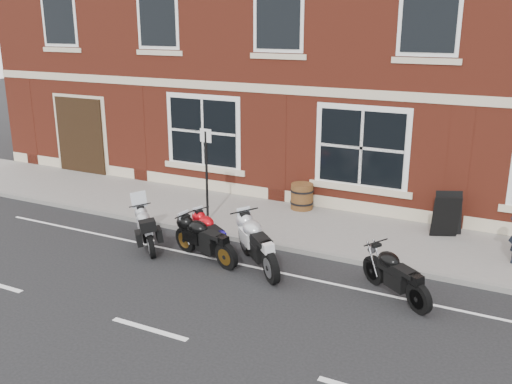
# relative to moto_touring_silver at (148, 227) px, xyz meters

# --- Properties ---
(ground) EXTENTS (80.00, 80.00, 0.00)m
(ground) POSITION_rel_moto_touring_silver_xyz_m (2.40, -0.14, -0.50)
(ground) COLOR black
(ground) RESTS_ON ground
(sidewalk) EXTENTS (30.00, 3.00, 0.12)m
(sidewalk) POSITION_rel_moto_touring_silver_xyz_m (2.40, 2.86, -0.44)
(sidewalk) COLOR slate
(sidewalk) RESTS_ON ground
(kerb) EXTENTS (30.00, 0.16, 0.12)m
(kerb) POSITION_rel_moto_touring_silver_xyz_m (2.40, 1.28, -0.44)
(kerb) COLOR slate
(kerb) RESTS_ON ground
(moto_touring_silver) EXTENTS (1.40, 1.40, 1.23)m
(moto_touring_silver) POSITION_rel_moto_touring_silver_xyz_m (0.00, 0.00, 0.00)
(moto_touring_silver) COLOR black
(moto_touring_silver) RESTS_ON ground
(moto_sport_red) EXTENTS (1.64, 1.16, 0.85)m
(moto_sport_red) POSITION_rel_moto_touring_silver_xyz_m (1.56, 0.40, -0.01)
(moto_sport_red) COLOR black
(moto_sport_red) RESTS_ON ground
(moto_sport_black) EXTENTS (1.97, 0.74, 0.91)m
(moto_sport_black) POSITION_rel_moto_touring_silver_xyz_m (1.65, -0.05, 0.02)
(moto_sport_black) COLOR black
(moto_sport_black) RESTS_ON ground
(moto_sport_silver) EXTENTS (1.77, 1.71, 1.04)m
(moto_sport_silver) POSITION_rel_moto_touring_silver_xyz_m (2.93, 0.13, 0.10)
(moto_sport_silver) COLOR black
(moto_sport_silver) RESTS_ON ground
(moto_naked_black) EXTENTS (1.65, 1.33, 0.90)m
(moto_naked_black) POSITION_rel_moto_touring_silver_xyz_m (5.97, 0.09, 0.02)
(moto_naked_black) COLOR black
(moto_naked_black) RESTS_ON ground
(a_board_sign) EXTENTS (0.77, 0.66, 1.09)m
(a_board_sign) POSITION_rel_moto_touring_silver_xyz_m (6.35, 3.68, 0.16)
(a_board_sign) COLOR black
(a_board_sign) RESTS_ON sidewalk
(barrel_planter) EXTENTS (0.66, 0.66, 0.73)m
(barrel_planter) POSITION_rel_moto_touring_silver_xyz_m (2.35, 4.01, -0.02)
(barrel_planter) COLOR #4D2E14
(barrel_planter) RESTS_ON sidewalk
(parking_sign) EXTENTS (0.35, 0.07, 2.47)m
(parking_sign) POSITION_rel_moto_touring_silver_xyz_m (0.47, 1.98, 1.05)
(parking_sign) COLOR black
(parking_sign) RESTS_ON sidewalk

